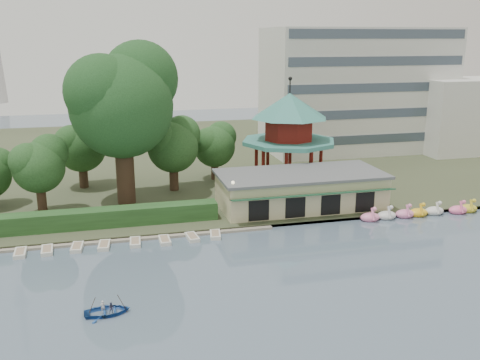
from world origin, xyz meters
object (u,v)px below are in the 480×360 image
object	(u,v)px
boathouse	(300,189)
big_tree	(122,98)
dock	(100,240)
pavilion	(289,129)
rowboat_with_passengers	(107,308)

from	to	relation	value
boathouse	big_tree	xyz separation A→B (m)	(-18.84, 6.21, 10.09)
dock	big_tree	size ratio (longest dim) A/B	1.86
boathouse	pavilion	distance (m)	11.43
big_tree	rowboat_with_passengers	distance (m)	28.17
dock	big_tree	world-z (taller)	big_tree
pavilion	big_tree	size ratio (longest dim) A/B	0.74
rowboat_with_passengers	big_tree	bearing A→B (deg)	84.13
dock	big_tree	xyz separation A→B (m)	(3.16, 10.99, 12.33)
rowboat_with_passengers	boathouse	bearing A→B (deg)	41.75
pavilion	big_tree	world-z (taller)	big_tree
boathouse	big_tree	bearing A→B (deg)	161.75
boathouse	big_tree	world-z (taller)	big_tree
big_tree	rowboat_with_passengers	xyz separation A→B (m)	(-2.61, -25.36, -11.99)
dock	pavilion	world-z (taller)	pavilion
rowboat_with_passengers	pavilion	bearing A→B (deg)	51.21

